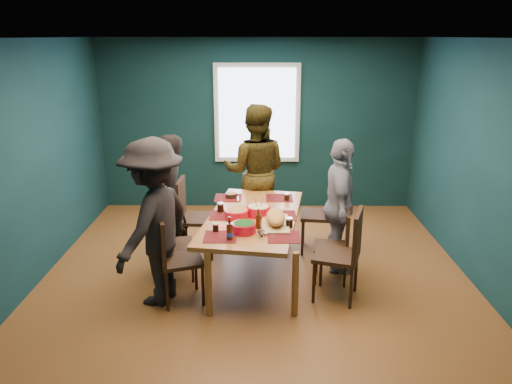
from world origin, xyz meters
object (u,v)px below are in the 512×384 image
(chair_left_far, at_px, (190,211))
(chair_right_far, at_px, (327,208))
(person_back, at_px, (255,172))
(person_right, at_px, (339,206))
(chair_right_near, at_px, (346,248))
(bowl_salad, at_px, (237,214))
(dining_table, at_px, (253,221))
(chair_left_mid, at_px, (169,238))
(bowl_dumpling, at_px, (258,210))
(cutting_board, at_px, (276,219))
(person_far_left, at_px, (169,201))
(chair_left_near, at_px, (172,253))
(chair_right_mid, at_px, (339,241))
(bowl_herbs, at_px, (244,227))
(person_near_left, at_px, (154,223))

(chair_left_far, height_order, chair_right_far, chair_right_far)
(person_back, relative_size, person_right, 1.15)
(chair_right_near, xyz_separation_m, person_right, (0.03, 0.72, 0.22))
(bowl_salad, bearing_deg, person_back, 81.75)
(dining_table, bearing_deg, chair_right_near, -20.48)
(chair_left_mid, xyz_separation_m, person_right, (1.98, 0.26, 0.31))
(dining_table, bearing_deg, person_right, 18.04)
(dining_table, relative_size, chair_right_near, 2.09)
(chair_left_far, distance_m, bowl_salad, 0.97)
(bowl_dumpling, distance_m, cutting_board, 0.36)
(bowl_dumpling, height_order, cutting_board, bowl_dumpling)
(dining_table, bearing_deg, cutting_board, -40.94)
(person_far_left, xyz_separation_m, bowl_salad, (0.84, -0.46, -0.00))
(chair_left_near, bearing_deg, bowl_dumpling, 16.71)
(chair_right_far, relative_size, chair_right_mid, 1.21)
(chair_right_near, xyz_separation_m, cutting_board, (-0.74, 0.26, 0.24))
(chair_left_far, relative_size, chair_right_far, 0.98)
(chair_left_near, bearing_deg, person_far_left, 82.44)
(dining_table, relative_size, bowl_dumpling, 7.76)
(chair_left_near, distance_m, person_right, 2.03)
(chair_left_far, height_order, cutting_board, chair_left_far)
(dining_table, bearing_deg, chair_left_mid, -166.06)
(chair_right_near, relative_size, person_back, 0.54)
(chair_left_far, bearing_deg, bowl_salad, -45.69)
(chair_right_mid, bearing_deg, bowl_herbs, -151.10)
(dining_table, bearing_deg, bowl_dumpling, 17.97)
(dining_table, xyz_separation_m, chair_left_near, (-0.84, -0.62, -0.12))
(chair_left_mid, distance_m, chair_right_mid, 1.95)
(chair_left_far, bearing_deg, chair_right_mid, -19.45)
(chair_right_near, xyz_separation_m, bowl_dumpling, (-0.92, 0.56, 0.22))
(chair_left_far, distance_m, cutting_board, 1.40)
(chair_left_near, xyz_separation_m, person_right, (1.85, 0.79, 0.24))
(chair_right_far, distance_m, person_far_left, 2.01)
(person_back, height_order, person_near_left, person_back)
(person_right, xyz_separation_m, cutting_board, (-0.77, -0.46, 0.02))
(person_right, relative_size, bowl_herbs, 6.45)
(chair_right_far, bearing_deg, chair_left_far, -169.60)
(chair_left_far, xyz_separation_m, person_far_left, (-0.21, -0.24, 0.23))
(chair_left_mid, xyz_separation_m, chair_right_far, (1.91, 0.80, 0.09))
(chair_left_far, height_order, chair_left_near, chair_left_far)
(chair_right_near, height_order, person_right, person_right)
(chair_left_near, relative_size, person_back, 0.52)
(dining_table, height_order, bowl_herbs, bowl_herbs)
(chair_left_near, relative_size, bowl_dumpling, 3.56)
(chair_right_far, bearing_deg, chair_left_mid, -150.70)
(person_back, bearing_deg, dining_table, 96.44)
(bowl_dumpling, relative_size, cutting_board, 0.38)
(chair_left_mid, relative_size, person_right, 0.53)
(chair_left_far, relative_size, chair_left_near, 1.04)
(chair_left_mid, bearing_deg, chair_left_far, 64.69)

